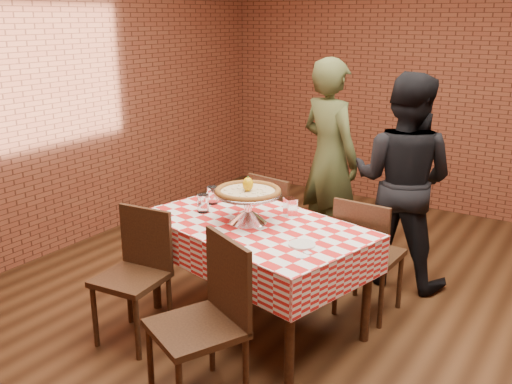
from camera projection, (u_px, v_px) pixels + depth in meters
ground at (329, 328)px, 4.03m from camera, size 6.00×6.00×0.00m
back_wall at (459, 80)px, 6.01m from camera, size 5.50×0.00×5.50m
table at (255, 275)px, 3.99m from camera, size 1.68×1.23×0.75m
tablecloth at (255, 241)px, 3.91m from camera, size 1.72×1.28×0.26m
pizza_stand at (248, 207)px, 3.87m from camera, size 0.60×0.60×0.21m
pizza at (248, 192)px, 3.83m from camera, size 0.57×0.57×0.03m
lemon at (248, 184)px, 3.82m from camera, size 0.09×0.09×0.09m
water_glass_left at (203, 203)px, 4.07m from camera, size 0.10×0.10×0.13m
water_glass_right at (212, 195)px, 4.26m from camera, size 0.10×0.10×0.13m
side_plate at (302, 244)px, 3.49m from camera, size 0.20×0.20×0.01m
sweetener_packet_a at (301, 257)px, 3.32m from camera, size 0.06×0.05×0.00m
sweetener_packet_b at (307, 253)px, 3.38m from camera, size 0.06×0.05×0.00m
condiment_caddy at (290, 207)px, 4.00m from camera, size 0.12×0.11×0.13m
chair_near_left at (131, 280)px, 3.75m from camera, size 0.44×0.44×0.89m
chair_near_right at (196, 325)px, 3.15m from camera, size 0.61×0.61×0.94m
chair_far_left at (282, 225)px, 4.75m from camera, size 0.46×0.46×0.89m
chair_far_right at (370, 255)px, 4.13m from camera, size 0.43×0.43×0.89m
diner_olive at (329, 159)px, 5.09m from camera, size 0.76×0.63×1.77m
diner_black at (403, 181)px, 4.52m from camera, size 0.84×0.66×1.70m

